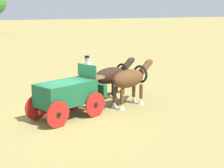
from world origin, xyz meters
name	(u,v)px	position (x,y,z in m)	size (l,w,h in m)	color
ground_plane	(66,118)	(0.00, 0.00, 0.00)	(220.00, 220.00, 0.00)	#9E8C4C
show_wagon	(68,93)	(0.13, 0.07, 1.16)	(5.50, 3.16, 2.73)	#195B38
draft_horse_near	(112,76)	(3.11, 2.14, 1.37)	(3.05, 1.80, 2.24)	#331E14
draft_horse_off	(130,79)	(3.64, 0.96, 1.40)	(3.05, 1.83, 2.27)	brown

